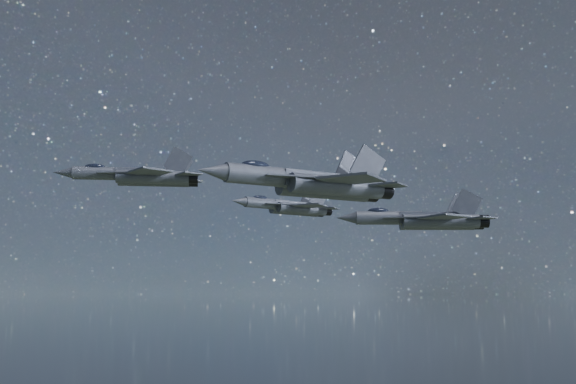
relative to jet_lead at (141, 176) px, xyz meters
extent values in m
cylinder|color=#3A3D49|center=(-3.67, 0.29, 0.20)|extent=(6.56, 1.87, 1.37)
cone|color=#3A3D49|center=(-7.86, 0.62, 0.20)|extent=(2.19, 1.39, 1.23)
ellipsoid|color=black|center=(-4.72, 0.37, 0.85)|extent=(2.15, 1.08, 0.67)
cube|color=#3A3D49|center=(0.87, -0.07, 0.15)|extent=(7.26, 1.87, 1.14)
cylinder|color=#3A3D49|center=(1.15, -0.97, -0.24)|extent=(7.44, 1.94, 1.37)
cylinder|color=#3A3D49|center=(1.28, 0.78, -0.24)|extent=(7.44, 1.94, 1.37)
cylinder|color=black|center=(5.16, -1.28, -0.24)|extent=(1.23, 1.35, 1.26)
cylinder|color=black|center=(5.30, 0.46, -0.24)|extent=(1.23, 1.35, 1.26)
cube|color=#3A3D49|center=(-2.19, -1.01, 0.09)|extent=(4.64, 2.14, 0.11)
cube|color=#3A3D49|center=(-2.01, 1.34, 0.09)|extent=(4.63, 1.47, 0.11)
cube|color=#3A3D49|center=(0.81, -3.05, -0.07)|extent=(4.69, 4.87, 0.18)
cube|color=#3A3D49|center=(1.27, 2.88, -0.07)|extent=(4.91, 5.00, 0.18)
cube|color=#3A3D49|center=(4.72, -2.39, -0.07)|extent=(2.76, 2.84, 0.13)
cube|color=#3A3D49|center=(5.04, 1.62, -0.07)|extent=(2.90, 2.94, 0.13)
cube|color=#3A3D49|center=(3.66, -1.39, 1.42)|extent=(3.02, 0.62, 3.12)
cube|color=#3A3D49|center=(3.83, 0.80, 1.42)|extent=(3.05, 0.45, 3.12)
cylinder|color=#3A3D49|center=(16.79, 20.17, 0.24)|extent=(6.94, 3.88, 1.45)
cone|color=#3A3D49|center=(12.64, 18.53, 0.24)|extent=(2.56, 2.03, 1.30)
ellipsoid|color=black|center=(15.75, 19.76, 0.94)|extent=(2.42, 1.72, 0.72)
cube|color=#3A3D49|center=(21.29, 21.95, 0.19)|extent=(7.61, 4.10, 1.21)
cylinder|color=#3A3D49|center=(21.98, 21.22, -0.23)|extent=(7.80, 4.23, 1.45)
cylinder|color=#3A3D49|center=(21.29, 22.95, -0.23)|extent=(7.80, 4.23, 1.45)
cylinder|color=black|center=(25.96, 22.80, -0.23)|extent=(1.62, 1.69, 1.34)
cylinder|color=black|center=(25.27, 24.53, -0.23)|extent=(1.62, 1.69, 1.34)
cube|color=#3A3D49|center=(18.81, 19.62, 0.13)|extent=(4.94, 1.89, 0.11)
cube|color=#3A3D49|center=(17.89, 21.96, 0.13)|extent=(4.63, 3.47, 0.11)
cube|color=#3A3D49|center=(22.63, 19.08, -0.04)|extent=(5.32, 5.22, 0.19)
cube|color=#3A3D49|center=(20.30, 24.96, -0.04)|extent=(4.20, 4.57, 0.19)
cube|color=#3A3D49|center=(26.06, 21.54, -0.04)|extent=(3.15, 3.12, 0.14)
cube|color=#3A3D49|center=(24.48, 25.52, -0.04)|extent=(2.46, 2.61, 0.14)
cube|color=#3A3D49|center=(24.57, 22.00, 1.54)|extent=(3.14, 1.08, 3.31)
cube|color=#3A3D49|center=(23.72, 24.16, 1.54)|extent=(2.97, 1.57, 3.31)
cylinder|color=#3A3D49|center=(10.57, -16.30, -2.46)|extent=(7.99, 3.83, 1.65)
cone|color=#3A3D49|center=(5.69, -17.76, -2.46)|extent=(2.86, 2.15, 1.48)
ellipsoid|color=black|center=(9.35, -16.66, -1.66)|extent=(2.74, 1.79, 0.82)
cube|color=#3A3D49|center=(15.85, -14.72, -2.51)|extent=(8.79, 4.01, 1.38)
cylinder|color=#3A3D49|center=(16.56, -15.62, -2.99)|extent=(9.01, 4.13, 1.65)
cylinder|color=#3A3D49|center=(15.96, -13.59, -2.99)|extent=(9.01, 4.13, 1.65)
cylinder|color=black|center=(21.24, -14.22, -2.99)|extent=(1.76, 1.86, 1.53)
cylinder|color=black|center=(20.63, -12.19, -2.99)|extent=(1.76, 1.86, 1.53)
cube|color=#3A3D49|center=(12.81, -17.13, -2.58)|extent=(5.60, 1.70, 0.13)
cube|color=#3A3D49|center=(11.99, -14.38, -2.58)|extent=(5.43, 3.59, 0.13)
cube|color=#3A3D49|center=(17.09, -18.12, -2.77)|extent=(6.09, 6.04, 0.21)
cube|color=#3A3D49|center=(15.03, -11.21, -2.77)|extent=(5.10, 5.47, 0.21)
cube|color=#3A3D49|center=(21.23, -15.67, -2.77)|extent=(3.60, 3.59, 0.16)
cube|color=#3A3D49|center=(19.83, -10.99, -2.77)|extent=(2.99, 3.14, 0.16)
cube|color=#3A3D49|center=(19.59, -14.99, -0.97)|extent=(3.65, 0.93, 3.77)
cube|color=#3A3D49|center=(18.83, -12.45, -0.97)|extent=(3.50, 1.50, 3.77)
cylinder|color=#3A3D49|center=(28.27, 3.39, -3.33)|extent=(7.83, 3.10, 1.61)
cone|color=#3A3D49|center=(23.40, 4.38, -3.33)|extent=(2.72, 1.91, 1.45)
ellipsoid|color=black|center=(27.05, 3.64, -2.56)|extent=(2.63, 1.55, 0.80)
cube|color=#3A3D49|center=(33.54, 2.32, -3.38)|extent=(8.62, 3.21, 1.35)
cylinder|color=#3A3D49|center=(33.74, 1.22, -3.85)|extent=(8.84, 3.31, 1.61)
cylinder|color=#3A3D49|center=(34.16, 3.25, -3.85)|extent=(8.84, 3.31, 1.61)
cylinder|color=black|center=(38.41, 0.28, -3.85)|extent=(1.61, 1.73, 1.49)
cylinder|color=black|center=(38.82, 2.31, -3.85)|extent=(1.61, 1.73, 1.49)
cube|color=#3A3D49|center=(29.82, 1.65, -3.46)|extent=(5.41, 3.11, 0.12)
cube|color=#3A3D49|center=(30.37, 4.39, -3.46)|extent=(5.39, 1.18, 0.12)
cube|color=#3A3D49|center=(33.05, -1.17, -3.64)|extent=(5.24, 5.55, 0.21)
cube|color=#3A3D49|center=(34.45, 5.73, -3.64)|extent=(5.91, 5.93, 0.21)
cube|color=#3A3D49|center=(37.74, -0.96, -3.64)|extent=(3.08, 3.21, 0.16)
cube|color=#3A3D49|center=(38.68, 3.71, -3.64)|extent=(3.50, 3.51, 0.16)
cube|color=#3A3D49|center=(36.63, 0.38, -1.88)|extent=(3.50, 1.16, 3.68)
cube|color=#3A3D49|center=(37.15, 2.91, -1.88)|extent=(3.60, 0.64, 3.68)
camera|label=1|loc=(0.90, -70.42, -12.15)|focal=42.00mm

